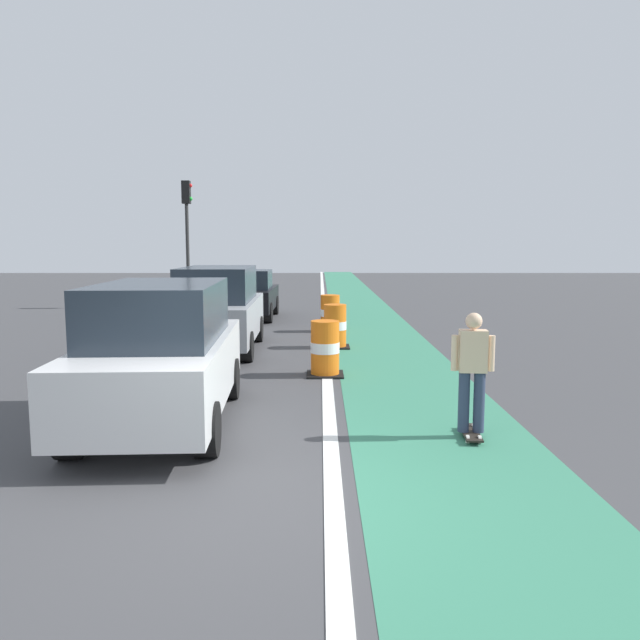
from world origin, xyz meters
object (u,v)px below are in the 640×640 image
parked_sedan_third (245,295)px  parked_suv_nearest (159,353)px  parked_suv_second (215,309)px  traffic_light_corner (184,221)px  traffic_barrel_front (322,349)px  traffic_barrel_back (327,314)px  skateboarder_on_lane (469,371)px  traffic_barrel_mid (332,327)px

parked_sedan_third → parked_suv_nearest: bearing=-88.8°
parked_suv_second → parked_sedan_third: 6.58m
parked_sedan_third → traffic_light_corner: bearing=127.5°
traffic_barrel_front → traffic_barrel_back: bearing=88.1°
parked_suv_second → parked_sedan_third: size_ratio=1.12×
skateboarder_on_lane → parked_suv_second: bearing=123.5°
traffic_barrel_mid → traffic_barrel_back: 2.89m
traffic_barrel_back → skateboarder_on_lane: bearing=-80.3°
parked_suv_nearest → traffic_barrel_back: bearing=74.9°
skateboarder_on_lane → parked_sedan_third: bearing=108.8°
parked_suv_nearest → traffic_barrel_front: parked_suv_nearest is taller
skateboarder_on_lane → traffic_barrel_back: (-1.73, 10.15, -0.38)m
skateboarder_on_lane → traffic_barrel_mid: skateboarder_on_lane is taller
parked_suv_second → traffic_barrel_back: 4.39m
traffic_barrel_mid → parked_suv_nearest: bearing=-111.8°
parked_suv_second → traffic_barrel_mid: (2.85, 0.48, -0.50)m
skateboarder_on_lane → parked_sedan_third: (-4.55, 13.36, -0.08)m
parked_suv_nearest → traffic_barrel_mid: 7.14m
traffic_barrel_front → parked_suv_nearest: bearing=-125.6°
parked_suv_second → traffic_barrel_front: (2.57, -2.83, -0.50)m
traffic_light_corner → parked_suv_nearest: bearing=-79.3°
traffic_barrel_mid → traffic_light_corner: size_ratio=0.21×
traffic_barrel_mid → parked_suv_second: bearing=-170.5°
traffic_barrel_back → traffic_light_corner: traffic_light_corner is taller
skateboarder_on_lane → traffic_barrel_front: size_ratio=1.55×
traffic_barrel_mid → parked_sedan_third: bearing=115.4°
parked_sedan_third → traffic_barrel_mid: bearing=-64.6°
traffic_barrel_front → traffic_barrel_mid: 3.32m
parked_suv_second → traffic_barrel_back: parked_suv_second is taller
traffic_barrel_back → traffic_light_corner: bearing=129.3°
skateboarder_on_lane → traffic_barrel_mid: (-1.65, 7.26, -0.38)m
parked_suv_nearest → parked_sedan_third: (-0.26, 12.72, -0.20)m
skateboarder_on_lane → traffic_barrel_front: (-1.93, 3.94, -0.38)m
parked_suv_nearest → skateboarder_on_lane: bearing=-8.4°
parked_suv_second → traffic_light_corner: bearing=105.7°
skateboarder_on_lane → traffic_barrel_back: bearing=99.7°
parked_suv_nearest → traffic_light_corner: size_ratio=0.92×
skateboarder_on_lane → parked_suv_second: parked_suv_second is taller
traffic_barrel_front → parked_sedan_third: bearing=105.6°
traffic_barrel_front → traffic_barrel_back: same height
skateboarder_on_lane → traffic_barrel_mid: size_ratio=1.55×
parked_suv_nearest → parked_suv_second: same height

